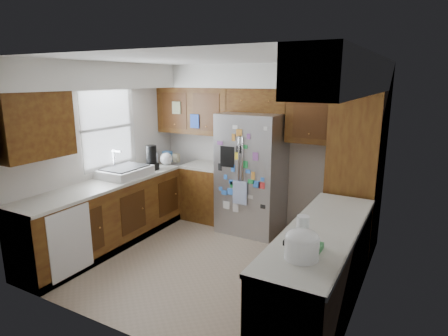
{
  "coord_description": "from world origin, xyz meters",
  "views": [
    {
      "loc": [
        2.26,
        -3.79,
        2.29
      ],
      "look_at": [
        -0.01,
        0.35,
        1.16
      ],
      "focal_mm": 30.0,
      "sensor_mm": 36.0,
      "label": 1
    }
  ],
  "objects_px": {
    "fridge": "(252,173)",
    "paper_towel": "(303,229)",
    "rice_cooker": "(302,244)",
    "pantry": "(356,175)"
  },
  "relations": [
    {
      "from": "pantry",
      "to": "paper_towel",
      "type": "height_order",
      "value": "pantry"
    },
    {
      "from": "paper_towel",
      "to": "rice_cooker",
      "type": "bearing_deg",
      "value": -74.05
    },
    {
      "from": "fridge",
      "to": "paper_towel",
      "type": "height_order",
      "value": "fridge"
    },
    {
      "from": "fridge",
      "to": "rice_cooker",
      "type": "relative_size",
      "value": 6.43
    },
    {
      "from": "fridge",
      "to": "rice_cooker",
      "type": "xyz_separation_m",
      "value": [
        1.5,
        -2.35,
        0.14
      ]
    },
    {
      "from": "fridge",
      "to": "pantry",
      "type": "bearing_deg",
      "value": -2.06
    },
    {
      "from": "pantry",
      "to": "paper_towel",
      "type": "xyz_separation_m",
      "value": [
        -0.08,
        -2.02,
        -0.03
      ]
    },
    {
      "from": "fridge",
      "to": "paper_towel",
      "type": "relative_size",
      "value": 7.48
    },
    {
      "from": "fridge",
      "to": "rice_cooker",
      "type": "bearing_deg",
      "value": -57.51
    },
    {
      "from": "fridge",
      "to": "paper_towel",
      "type": "xyz_separation_m",
      "value": [
        1.42,
        -2.07,
        0.14
      ]
    }
  ]
}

